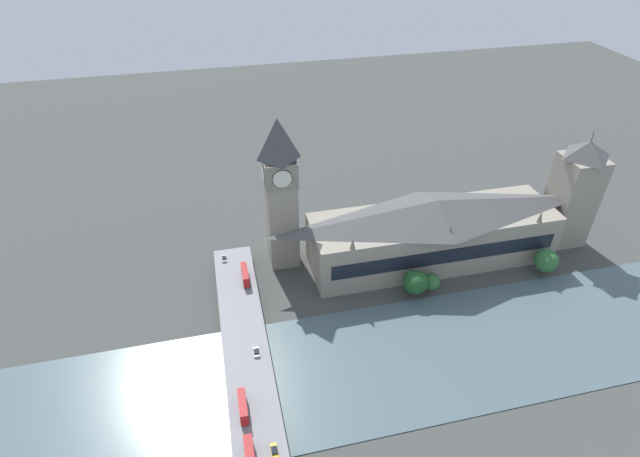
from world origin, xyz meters
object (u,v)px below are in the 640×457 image
(clock_tower, at_px, (281,191))
(road_bridge, at_px, (250,380))
(double_decker_bus_lead, at_px, (243,406))
(double_decker_bus_mid, at_px, (250,456))
(car_northbound_tail, at_px, (256,352))
(car_northbound_mid, at_px, (274,451))
(car_northbound_lead, at_px, (224,259))
(parliament_hall, at_px, (433,231))
(victoria_tower, at_px, (573,193))
(double_decker_bus_rear, at_px, (245,274))

(clock_tower, xyz_separation_m, road_bridge, (-62.57, 21.64, -30.56))
(road_bridge, height_order, double_decker_bus_lead, double_decker_bus_lead)
(double_decker_bus_mid, bearing_deg, car_northbound_tail, -9.60)
(car_northbound_mid, bearing_deg, car_northbound_lead, 4.76)
(parliament_hall, bearing_deg, victoria_tower, -89.95)
(parliament_hall, xyz_separation_m, clock_tower, (13.06, 61.34, 20.06))
(car_northbound_tail, bearing_deg, double_decker_bus_rear, -0.68)
(road_bridge, xyz_separation_m, double_decker_bus_mid, (-27.86, 3.00, 3.59))
(victoria_tower, distance_m, car_northbound_lead, 151.64)
(car_northbound_mid, bearing_deg, parliament_hall, -46.08)
(car_northbound_lead, bearing_deg, victoria_tower, -94.69)
(clock_tower, distance_m, car_northbound_lead, 38.37)
(double_decker_bus_rear, xyz_separation_m, car_northbound_mid, (-74.33, -0.02, -1.93))
(double_decker_bus_lead, bearing_deg, double_decker_bus_mid, -179.13)
(car_northbound_tail, bearing_deg, car_northbound_lead, 7.48)
(parliament_hall, xyz_separation_m, double_decker_bus_rear, (-1.94, 79.24, -6.88))
(clock_tower, xyz_separation_m, car_northbound_mid, (-89.33, 17.87, -28.86))
(victoria_tower, bearing_deg, road_bridge, 108.71)
(clock_tower, relative_size, double_decker_bus_lead, 6.29)
(double_decker_bus_lead, bearing_deg, road_bridge, -15.16)
(parliament_hall, distance_m, car_northbound_mid, 110.32)
(double_decker_bus_lead, xyz_separation_m, car_northbound_mid, (-14.80, -7.00, -1.98))
(clock_tower, distance_m, car_northbound_mid, 95.56)
(parliament_hall, distance_m, car_northbound_lead, 87.91)
(clock_tower, height_order, double_decker_bus_rear, clock_tower)
(victoria_tower, height_order, car_northbound_mid, victoria_tower)
(double_decker_bus_lead, distance_m, double_decker_bus_mid, 15.90)
(parliament_hall, xyz_separation_m, car_northbound_tail, (-40.22, 79.69, -8.79))
(double_decker_bus_rear, height_order, car_northbound_tail, double_decker_bus_rear)
(clock_tower, relative_size, victoria_tower, 1.24)
(road_bridge, bearing_deg, car_northbound_tail, -19.47)
(double_decker_bus_mid, xyz_separation_m, car_northbound_mid, (1.10, -6.76, -1.89))
(car_northbound_tail, bearing_deg, road_bridge, 160.53)
(clock_tower, bearing_deg, car_northbound_mid, 168.68)
(double_decker_bus_lead, height_order, car_northbound_tail, double_decker_bus_lead)
(victoria_tower, bearing_deg, parliament_hall, 90.05)
(double_decker_bus_mid, distance_m, car_northbound_lead, 89.76)
(road_bridge, height_order, car_northbound_mid, car_northbound_mid)
(road_bridge, xyz_separation_m, car_northbound_tail, (9.30, -3.29, 1.72))
(double_decker_bus_lead, bearing_deg, car_northbound_tail, -17.07)
(double_decker_bus_lead, bearing_deg, victoria_tower, -67.65)
(double_decker_bus_mid, height_order, car_northbound_tail, double_decker_bus_mid)
(double_decker_bus_lead, height_order, double_decker_bus_mid, double_decker_bus_lead)
(road_bridge, distance_m, double_decker_bus_mid, 28.25)
(car_northbound_lead, relative_size, car_northbound_mid, 0.92)
(double_decker_bus_mid, bearing_deg, parliament_hall, -48.01)
(car_northbound_mid, bearing_deg, road_bridge, 8.00)
(road_bridge, distance_m, double_decker_bus_lead, 12.93)
(victoria_tower, relative_size, double_decker_bus_mid, 4.77)
(road_bridge, relative_size, double_decker_bus_mid, 12.46)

